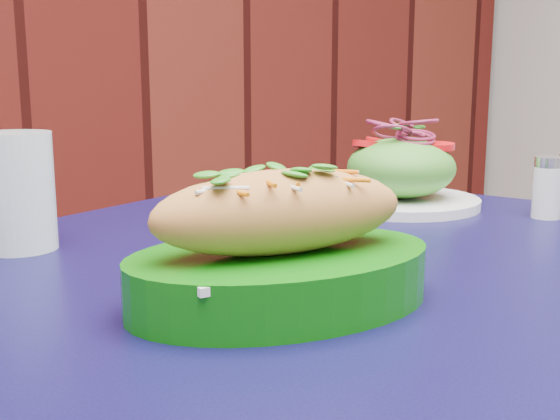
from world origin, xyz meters
TOP-DOWN VIEW (x-y plane):
  - cafe_table at (0.31, 1.16)m, footprint 1.05×1.05m
  - banh_mi_basket at (0.17, 1.10)m, footprint 0.25×0.18m
  - salad_plate at (0.51, 1.35)m, footprint 0.20×0.20m
  - water_glass at (0.05, 1.38)m, footprint 0.07×0.07m
  - salt_shaker at (0.61, 1.21)m, footprint 0.03×0.03m

SIDE VIEW (x-z plane):
  - cafe_table at x=0.31m, z-range 0.29..1.04m
  - salt_shaker at x=0.61m, z-range 0.75..0.82m
  - salad_plate at x=0.51m, z-range 0.73..0.85m
  - banh_mi_basket at x=0.17m, z-range 0.74..0.85m
  - water_glass at x=0.05m, z-range 0.75..0.86m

